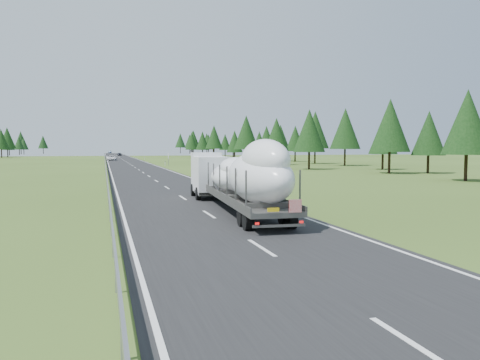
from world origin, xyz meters
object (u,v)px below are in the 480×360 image
object	(u,v)px
highway_sign	(168,157)
boat_truck	(239,176)
distant_car_blue	(110,152)
distant_van	(112,158)
distant_car_dark	(119,154)

from	to	relation	value
highway_sign	boat_truck	bearing A→B (deg)	-94.26
highway_sign	distant_car_blue	world-z (taller)	highway_sign
boat_truck	distant_van	bearing A→B (deg)	92.72
highway_sign	boat_truck	world-z (taller)	boat_truck
distant_van	distant_car_dark	xyz separation A→B (m)	(4.59, 76.65, -0.02)
highway_sign	boat_truck	size ratio (longest dim) A/B	0.14
distant_car_dark	distant_car_blue	bearing A→B (deg)	88.46
distant_car_dark	distant_car_blue	xyz separation A→B (m)	(-2.89, 98.81, 0.08)
highway_sign	distant_van	xyz separation A→B (m)	(-10.59, 42.72, -1.09)
highway_sign	boat_truck	xyz separation A→B (m)	(-5.23, -70.10, 0.27)
highway_sign	distant_car_dark	distance (m)	119.53
boat_truck	distant_car_blue	xyz separation A→B (m)	(-3.66, 288.28, -1.29)
distant_car_dark	highway_sign	bearing A→B (deg)	-90.33
highway_sign	distant_car_blue	distance (m)	218.37
highway_sign	distant_car_blue	bearing A→B (deg)	92.33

